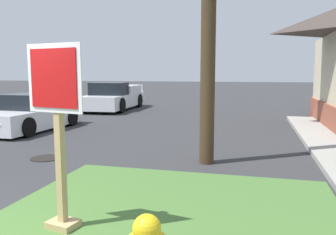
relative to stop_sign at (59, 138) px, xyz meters
The scene contains 5 objects.
grass_corner_patch 1.68m from the stop_sign, 15.04° to the left, with size 4.59×4.83×0.08m, color #477033.
stop_sign is the anchor object (origin of this frame).
manhole_cover 4.22m from the stop_sign, 126.44° to the left, with size 0.70×0.70×0.02m, color black.
parked_sedan_white 8.65m from the stop_sign, 128.19° to the left, with size 1.97×4.09×1.25m.
pickup_truck_white 14.65m from the stop_sign, 110.85° to the left, with size 2.33×5.36×1.48m.
Camera 1 is at (3.30, -2.33, 1.95)m, focal length 36.67 mm.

